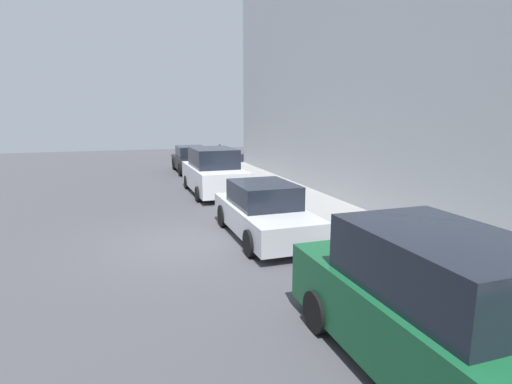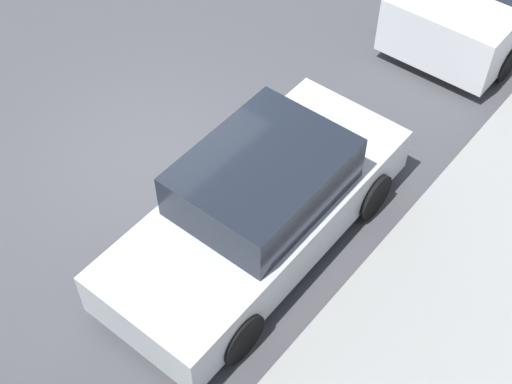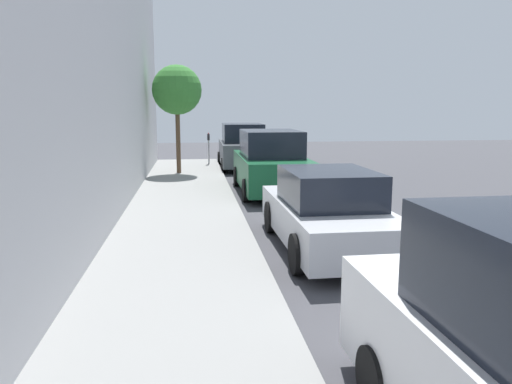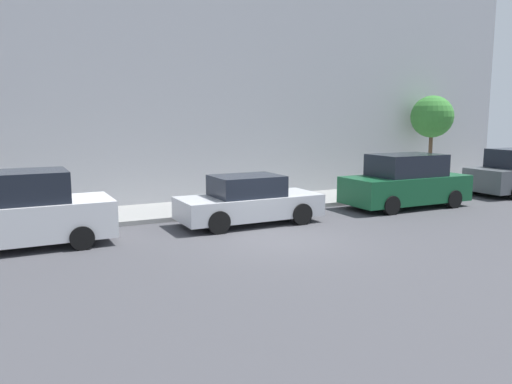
% 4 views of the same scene
% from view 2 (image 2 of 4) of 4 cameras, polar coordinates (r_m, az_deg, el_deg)
% --- Properties ---
extents(ground_plane, '(60.00, 60.00, 0.00)m').
position_cam_2_polar(ground_plane, '(10.69, -8.31, 2.51)').
color(ground_plane, '#424247').
extents(sidewalk, '(2.89, 32.00, 0.15)m').
position_cam_2_polar(sidewalk, '(8.96, 15.07, -11.97)').
color(sidewalk, gray).
rests_on(sidewalk, ground_plane).
extents(parked_sedan_third, '(1.92, 4.52, 1.54)m').
position_cam_2_polar(parked_sedan_third, '(9.06, 0.27, -1.15)').
color(parked_sedan_third, '#B7BABF').
rests_on(parked_sedan_third, ground_plane).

